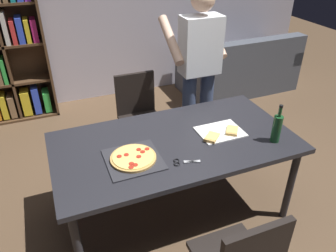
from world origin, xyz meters
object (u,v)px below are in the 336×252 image
Objects in this scene: wine_bottle at (277,128)px; couch at (239,71)px; pepperoni_pizza_on_tray at (133,158)px; dining_table at (175,147)px; kitchen_scissors at (182,162)px; person_serving_pizza at (199,67)px; chair_far_side at (139,111)px.

couch is at bearing 62.61° from wine_bottle.
pepperoni_pizza_on_tray is (-2.28, -2.10, 0.46)m from couch.
wine_bottle is at bearing -22.01° from dining_table.
couch reaches higher than kitchen_scissors.
person_serving_pizza is at bearing -137.41° from couch.
dining_table is at bearing -90.00° from chair_far_side.
person_serving_pizza is at bearing 42.98° from pepperoni_pizza_on_tray.
wine_bottle is at bearing -1.11° from kitchen_scissors.
kitchen_scissors is (-1.96, -2.26, 0.45)m from couch.
pepperoni_pizza_on_tray is at bearing -137.25° from couch.
dining_table is at bearing 157.99° from wine_bottle.
person_serving_pizza is at bearing -21.06° from chair_far_side.
person_serving_pizza is 1.24m from kitchen_scissors.
person_serving_pizza is (-1.33, -1.22, 0.70)m from couch.
chair_far_side is at bearing 119.46° from wine_bottle.
couch is at bearing 42.75° from pepperoni_pizza_on_tray.
wine_bottle is at bearing -60.54° from chair_far_side.
wine_bottle is (0.15, -1.06, -0.13)m from person_serving_pizza.
wine_bottle is (0.72, -0.29, 0.18)m from dining_table.
kitchen_scissors is at bearing -26.76° from pepperoni_pizza_on_tray.
person_serving_pizza reaches higher than couch.
chair_far_side is 0.51× the size of person_serving_pizza.
kitchen_scissors is at bearing 178.89° from wine_bottle.
chair_far_side reaches higher than couch.
pepperoni_pizza_on_tray is at bearing -108.80° from chair_far_side.
chair_far_side is 4.53× the size of kitchen_scissors.
pepperoni_pizza_on_tray is (-0.38, -1.10, 0.25)m from chair_far_side.
pepperoni_pizza_on_tray is 1.97× the size of kitchen_scissors.
pepperoni_pizza_on_tray is at bearing -162.54° from dining_table.
dining_table is 1.01m from person_serving_pizza.
person_serving_pizza is 4.48× the size of pepperoni_pizza_on_tray.
wine_bottle is at bearing -117.39° from couch.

